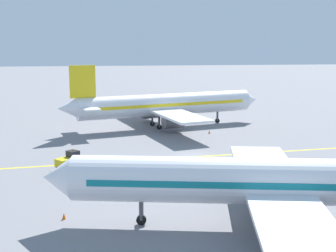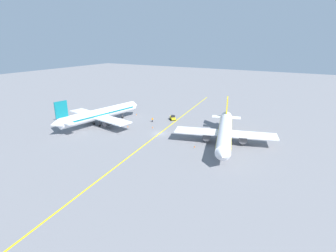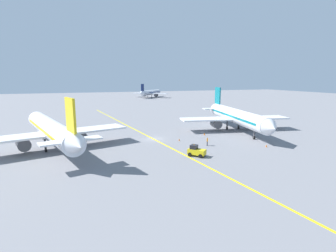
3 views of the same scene
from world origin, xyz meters
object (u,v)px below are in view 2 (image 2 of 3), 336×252
(airplane_at_gate, at_px, (225,132))
(traffic_cone_near_nose, at_px, (128,126))
(traffic_cone_by_wingtip, at_px, (195,146))
(traffic_cone_far_edge, at_px, (153,127))
(airplane_adjacent_stand, at_px, (100,114))
(ground_crew_worker, at_px, (152,120))
(traffic_cone_mid_apron, at_px, (137,114))
(baggage_tug_white, at_px, (173,118))

(airplane_at_gate, bearing_deg, traffic_cone_near_nose, 2.19)
(traffic_cone_by_wingtip, xyz_separation_m, traffic_cone_far_edge, (18.94, -8.44, 0.00))
(airplane_adjacent_stand, xyz_separation_m, traffic_cone_far_edge, (-17.85, -5.65, -3.43))
(airplane_at_gate, distance_m, ground_crew_worker, 30.07)
(airplane_at_gate, relative_size, traffic_cone_near_nose, 63.50)
(traffic_cone_near_nose, height_order, traffic_cone_far_edge, same)
(traffic_cone_far_edge, bearing_deg, traffic_cone_mid_apron, -36.42)
(ground_crew_worker, bearing_deg, airplane_at_gate, 165.07)
(baggage_tug_white, bearing_deg, traffic_cone_by_wingtip, 131.48)
(airplane_at_gate, height_order, airplane_adjacent_stand, same)
(airplane_at_gate, distance_m, traffic_cone_by_wingtip, 9.57)
(ground_crew_worker, distance_m, traffic_cone_by_wingtip, 26.72)
(airplane_at_gate, relative_size, traffic_cone_mid_apron, 63.50)
(traffic_cone_by_wingtip, relative_size, traffic_cone_far_edge, 1.00)
(baggage_tug_white, distance_m, traffic_cone_far_edge, 11.49)
(airplane_at_gate, xyz_separation_m, traffic_cone_near_nose, (32.96, 1.26, -3.43))
(airplane_adjacent_stand, xyz_separation_m, traffic_cone_mid_apron, (-3.62, -16.15, -3.43))
(airplane_at_gate, height_order, traffic_cone_far_edge, airplane_at_gate)
(airplane_at_gate, bearing_deg, ground_crew_worker, -14.93)
(baggage_tug_white, relative_size, traffic_cone_by_wingtip, 5.86)
(airplane_adjacent_stand, distance_m, traffic_cone_by_wingtip, 37.05)
(airplane_at_gate, relative_size, traffic_cone_by_wingtip, 63.50)
(traffic_cone_by_wingtip, bearing_deg, airplane_at_gate, -134.29)
(baggage_tug_white, bearing_deg, airplane_adjacent_stand, 41.48)
(traffic_cone_near_nose, height_order, traffic_cone_mid_apron, same)
(traffic_cone_near_nose, distance_m, traffic_cone_far_edge, 8.46)
(baggage_tug_white, height_order, traffic_cone_by_wingtip, baggage_tug_white)
(traffic_cone_by_wingtip, bearing_deg, traffic_cone_far_edge, -24.02)
(airplane_adjacent_stand, bearing_deg, traffic_cone_far_edge, -162.44)
(traffic_cone_by_wingtip, bearing_deg, ground_crew_worker, -31.86)
(ground_crew_worker, bearing_deg, traffic_cone_far_edge, 123.55)
(ground_crew_worker, distance_m, traffic_cone_mid_apron, 11.55)
(traffic_cone_far_edge, bearing_deg, airplane_at_gate, 175.35)
(traffic_cone_by_wingtip, bearing_deg, airplane_adjacent_stand, -4.34)
(airplane_adjacent_stand, xyz_separation_m, ground_crew_worker, (-14.09, -11.31, -2.80))
(traffic_cone_near_nose, bearing_deg, traffic_cone_by_wingtip, 169.13)
(airplane_adjacent_stand, relative_size, traffic_cone_mid_apron, 64.41)
(airplane_at_gate, bearing_deg, traffic_cone_mid_apron, -17.67)
(traffic_cone_far_edge, bearing_deg, ground_crew_worker, -56.45)
(ground_crew_worker, height_order, traffic_cone_far_edge, ground_crew_worker)
(airplane_at_gate, distance_m, traffic_cone_near_nose, 33.16)
(airplane_adjacent_stand, bearing_deg, traffic_cone_mid_apron, -102.64)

